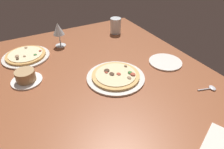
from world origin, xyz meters
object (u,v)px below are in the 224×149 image
at_px(ramekin_on_saucer, 26,77).
at_px(side_plate, 165,62).
at_px(wine_glass_far, 58,30).
at_px(spoon, 211,88).
at_px(pizza_main, 116,76).
at_px(water_glass, 116,27).
at_px(paper_menu, 221,147).
at_px(pizza_side, 26,56).

relative_size(ramekin_on_saucer, side_plate, 0.81).
height_order(wine_glass_far, spoon, wine_glass_far).
bearing_deg(pizza_main, spoon, -129.67).
distance_m(wine_glass_far, spoon, 0.94).
xyz_separation_m(ramekin_on_saucer, water_glass, (0.31, -0.69, 0.02)).
height_order(ramekin_on_saucer, paper_menu, ramekin_on_saucer).
bearing_deg(pizza_main, water_glass, -29.27).
bearing_deg(spoon, pizza_side, 44.62).
height_order(pizza_side, spoon, pizza_side).
xyz_separation_m(pizza_side, wine_glass_far, (0.05, -0.23, 0.10)).
bearing_deg(pizza_side, paper_menu, -153.15).
relative_size(wine_glass_far, paper_menu, 0.82).
height_order(side_plate, paper_menu, side_plate).
relative_size(pizza_main, water_glass, 2.67).
distance_m(wine_glass_far, water_glass, 0.43).
height_order(pizza_main, side_plate, pizza_main).
height_order(pizza_side, water_glass, water_glass).
relative_size(pizza_main, pizza_side, 1.09).
bearing_deg(paper_menu, pizza_side, 3.10).
relative_size(water_glass, side_plate, 0.60).
relative_size(paper_menu, spoon, 2.02).
bearing_deg(paper_menu, side_plate, -44.66).
bearing_deg(side_plate, paper_menu, 159.09).
bearing_deg(water_glass, spoon, -174.48).
distance_m(pizza_side, spoon, 1.04).
bearing_deg(spoon, water_glass, 5.52).
height_order(pizza_main, pizza_side, same).
bearing_deg(pizza_side, spoon, -135.38).
xyz_separation_m(water_glass, paper_menu, (-1.03, 0.16, -0.05)).
xyz_separation_m(pizza_main, water_glass, (0.50, -0.28, 0.04)).
relative_size(wine_glass_far, spoon, 1.66).
distance_m(ramekin_on_saucer, water_glass, 0.76).
bearing_deg(paper_menu, water_glass, -32.34).
bearing_deg(water_glass, side_plate, -174.83).
distance_m(pizza_side, wine_glass_far, 0.25).
relative_size(pizza_side, side_plate, 1.46).
bearing_deg(pizza_main, pizza_side, 40.03).
xyz_separation_m(side_plate, paper_menu, (-0.53, 0.20, -0.00)).
relative_size(wine_glass_far, water_glass, 1.39).
bearing_deg(side_plate, pizza_main, 88.93).
bearing_deg(paper_menu, wine_glass_far, -9.24).
bearing_deg(pizza_side, ramekin_on_saucer, 171.26).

